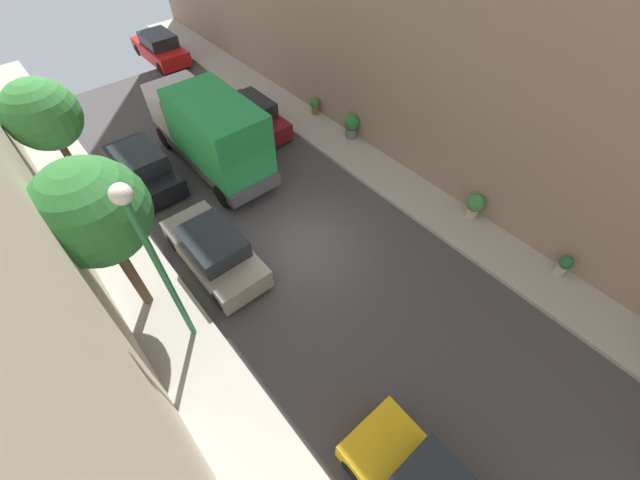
% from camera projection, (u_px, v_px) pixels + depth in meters
% --- Properties ---
extents(ground, '(32.00, 32.00, 0.00)m').
position_uv_depth(ground, '(302.00, 245.00, 13.75)').
color(ground, '#423F42').
extents(sidewalk_left, '(2.00, 44.00, 0.15)m').
position_uv_depth(sidewalk_left, '(172.00, 326.00, 11.59)').
color(sidewalk_left, '#A8A399').
rests_on(sidewalk_left, ground).
extents(sidewalk_right, '(2.00, 44.00, 0.15)m').
position_uv_depth(sidewalk_right, '(397.00, 183.00, 15.80)').
color(sidewalk_right, '#A8A399').
rests_on(sidewalk_right, ground).
extents(parked_car_left_2, '(1.78, 4.20, 1.57)m').
position_uv_depth(parked_car_left_2, '(214.00, 251.00, 12.65)').
color(parked_car_left_2, gray).
rests_on(parked_car_left_2, ground).
extents(parked_car_left_3, '(1.78, 4.20, 1.57)m').
position_uv_depth(parked_car_left_3, '(143.00, 167.00, 15.45)').
color(parked_car_left_3, black).
rests_on(parked_car_left_3, ground).
extents(parked_car_right_2, '(1.78, 4.20, 1.57)m').
position_uv_depth(parked_car_right_2, '(251.00, 116.00, 17.88)').
color(parked_car_right_2, maroon).
rests_on(parked_car_right_2, ground).
extents(parked_car_right_3, '(1.78, 4.20, 1.57)m').
position_uv_depth(parked_car_right_3, '(160.00, 48.00, 22.63)').
color(parked_car_right_3, red).
rests_on(parked_car_right_3, ground).
extents(delivery_truck, '(2.26, 6.60, 3.38)m').
position_uv_depth(delivery_truck, '(210.00, 131.00, 15.25)').
color(delivery_truck, '#4C4C51').
rests_on(delivery_truck, ground).
extents(street_tree_0, '(2.69, 2.69, 5.26)m').
position_uv_depth(street_tree_0, '(93.00, 213.00, 9.13)').
color(street_tree_0, brown).
rests_on(street_tree_0, sidewalk_left).
extents(street_tree_2, '(2.37, 2.37, 4.63)m').
position_uv_depth(street_tree_2, '(43.00, 115.00, 12.75)').
color(street_tree_2, brown).
rests_on(street_tree_2, sidewalk_left).
extents(potted_plant_0, '(0.48, 0.48, 0.80)m').
position_uv_depth(potted_plant_0, '(315.00, 105.00, 18.74)').
color(potted_plant_0, brown).
rests_on(potted_plant_0, sidewalk_right).
extents(potted_plant_1, '(0.43, 0.43, 0.79)m').
position_uv_depth(potted_plant_1, '(564.00, 265.00, 12.43)').
color(potted_plant_1, '#B2A899').
rests_on(potted_plant_1, sidewalk_right).
extents(potted_plant_2, '(0.65, 0.65, 0.95)m').
position_uv_depth(potted_plant_2, '(475.00, 205.00, 14.10)').
color(potted_plant_2, '#B2A899').
rests_on(potted_plant_2, sidewalk_right).
extents(potted_plant_4, '(0.71, 0.71, 1.09)m').
position_uv_depth(potted_plant_4, '(352.00, 125.00, 17.36)').
color(potted_plant_4, slate).
rests_on(potted_plant_4, sidewalk_right).
extents(lamp_post, '(0.44, 0.44, 5.72)m').
position_uv_depth(lamp_post, '(152.00, 253.00, 8.52)').
color(lamp_post, '#26723F').
rests_on(lamp_post, sidewalk_left).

